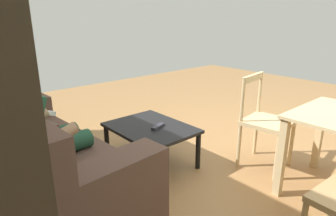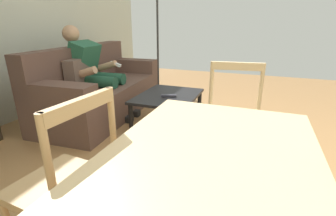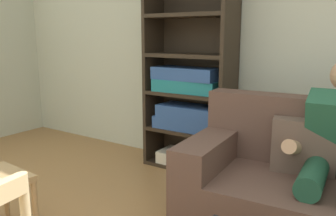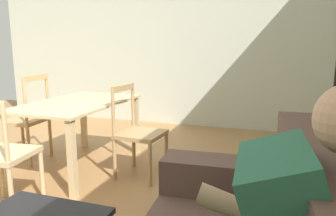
# 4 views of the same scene
# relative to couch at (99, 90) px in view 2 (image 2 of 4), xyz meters

# --- Properties ---
(ground_plane) EXTENTS (8.74, 8.74, 0.00)m
(ground_plane) POSITION_rel_couch_xyz_m (-0.80, -1.95, -0.33)
(ground_plane) COLOR #9E7042
(couch) EXTENTS (2.05, 0.98, 0.91)m
(couch) POSITION_rel_couch_xyz_m (0.00, 0.00, 0.00)
(couch) COLOR brown
(couch) RESTS_ON ground_plane
(person_lounging) EXTENTS (0.61, 0.96, 1.17)m
(person_lounging) POSITION_rel_couch_xyz_m (-0.08, 0.02, 0.27)
(person_lounging) COLOR #23563D
(person_lounging) RESTS_ON ground_plane
(coffee_table) EXTENTS (0.84, 0.65, 0.41)m
(coffee_table) POSITION_rel_couch_xyz_m (-0.12, -1.05, 0.02)
(coffee_table) COLOR black
(coffee_table) RESTS_ON ground_plane
(tv_remote) EXTENTS (0.10, 0.18, 0.02)m
(tv_remote) POSITION_rel_couch_xyz_m (-0.19, -1.09, 0.08)
(tv_remote) COLOR #2D2D38
(tv_remote) RESTS_ON coffee_table
(dining_table) EXTENTS (1.38, 0.83, 0.71)m
(dining_table) POSITION_rel_couch_xyz_m (-1.89, -1.88, 0.27)
(dining_table) COLOR #D1B27F
(dining_table) RESTS_ON ground_plane
(dining_chair_near_wall) EXTENTS (0.45, 0.45, 0.91)m
(dining_chair_near_wall) POSITION_rel_couch_xyz_m (-1.90, -1.19, 0.11)
(dining_chair_near_wall) COLOR tan
(dining_chair_near_wall) RESTS_ON ground_plane
(dining_chair_facing_couch) EXTENTS (0.47, 0.47, 0.91)m
(dining_chair_facing_couch) POSITION_rel_couch_xyz_m (-0.88, -1.87, 0.13)
(dining_chair_facing_couch) COLOR #D1B27F
(dining_chair_facing_couch) RESTS_ON ground_plane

